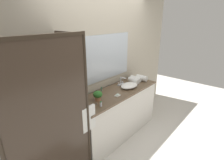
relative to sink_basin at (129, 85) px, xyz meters
The scene contains 13 objects.
ground_plane 0.98m from the sink_basin, 169.47° to the left, with size 8.00×8.00×0.00m, color silver.
wall_back_with_mirror 0.61m from the sink_basin, 125.50° to the left, with size 4.40×0.06×2.60m.
vanity_cabinet 0.57m from the sink_basin, 167.59° to the left, with size 1.80×0.58×0.90m.
shower_enclosure 1.56m from the sink_basin, behind, with size 1.20×0.59×2.00m.
sink_basin is the anchor object (origin of this frame).
faucet 0.19m from the sink_basin, 90.00° to the left, with size 0.17×0.15×0.17m.
potted_plant 0.78m from the sink_basin, behind, with size 0.15×0.15×0.16m.
soap_dish 0.45m from the sink_basin, behind, with size 0.10×0.07×0.04m.
amenity_bottle_conditioner 0.90m from the sink_basin, behind, with size 0.03×0.03×0.08m.
amenity_bottle_lotion 0.54m from the sink_basin, 149.95° to the left, with size 0.03×0.03×0.08m.
rolled_towel_near_edge 0.48m from the sink_basin, ahead, with size 0.12×0.12×0.23m, color white.
rolled_towel_middle 0.38m from the sink_basin, 15.19° to the left, with size 0.10×0.10×0.23m, color white.
rolled_towel_far_edge 0.27m from the sink_basin, 16.13° to the left, with size 0.10×0.10×0.23m, color white.
Camera 1 is at (-2.25, -1.81, 2.14)m, focal length 28.18 mm.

